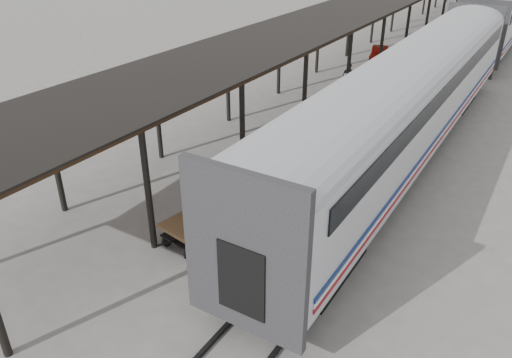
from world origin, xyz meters
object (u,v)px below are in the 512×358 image
at_px(porter, 192,201).
at_px(pedestrian, 349,77).
at_px(luggage_tug, 378,60).
at_px(baggage_cart, 201,221).

height_order(porter, pedestrian, porter).
height_order(luggage_tug, pedestrian, pedestrian).
bearing_deg(pedestrian, luggage_tug, -75.47).
xyz_separation_m(baggage_cart, porter, (0.25, -0.65, 1.15)).
bearing_deg(baggage_cart, pedestrian, 106.30).
bearing_deg(luggage_tug, pedestrian, -104.00).
bearing_deg(pedestrian, baggage_cart, 112.60).
relative_size(porter, pedestrian, 1.22).
relative_size(luggage_tug, pedestrian, 1.24).
xyz_separation_m(porter, pedestrian, (-2.20, 17.26, -1.03)).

